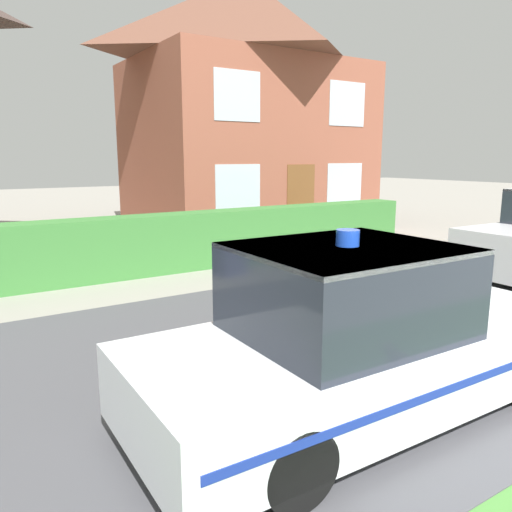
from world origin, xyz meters
name	(u,v)px	position (x,y,z in m)	size (l,w,h in m)	color
road_strip	(319,341)	(0.00, 4.12, 0.01)	(28.00, 5.90, 0.01)	#4C4C51
garden_hedge	(135,246)	(-0.72, 8.91, 0.59)	(14.06, 0.69, 1.18)	#3D7F38
police_car	(362,338)	(-0.81, 2.56, 0.70)	(4.49, 1.80, 1.70)	black
house_right	(247,104)	(4.95, 13.86, 4.00)	(7.37, 5.60, 7.84)	#93513D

